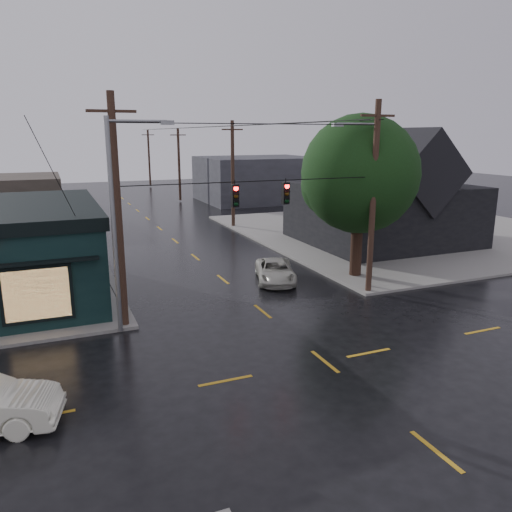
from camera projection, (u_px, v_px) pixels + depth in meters
name	position (u px, v px, depth m)	size (l,w,h in m)	color
ground_plane	(325.00, 361.00, 19.02)	(160.00, 160.00, 0.00)	black
sidewalk_ne	(406.00, 231.00, 44.40)	(28.00, 28.00, 0.15)	gray
ne_building	(384.00, 187.00, 38.80)	(12.60, 11.60, 8.75)	black
corner_tree	(360.00, 174.00, 28.84)	(6.87, 6.87, 9.48)	black
utility_pole_nw	(126.00, 327.00, 22.43)	(2.00, 0.32, 10.15)	black
utility_pole_ne	(368.00, 293.00, 27.27)	(2.00, 0.32, 10.15)	black
utility_pole_far_a	(233.00, 227.00, 46.56)	(2.00, 0.32, 9.65)	black
utility_pole_far_b	(180.00, 201.00, 64.50)	(2.00, 0.32, 9.15)	black
utility_pole_far_c	(151.00, 187.00, 82.44)	(2.00, 0.32, 9.15)	black
span_signal_assembly	(261.00, 194.00, 23.53)	(13.00, 0.48, 1.23)	black
streetlight_nw	(121.00, 334.00, 21.69)	(5.40, 0.30, 9.15)	gray
streetlight_ne	(368.00, 288.00, 28.09)	(5.40, 0.30, 9.15)	gray
bg_building_east	(257.00, 179.00, 64.69)	(14.00, 12.00, 5.60)	#2D2C32
suv_silver	(275.00, 271.00, 29.25)	(2.10, 4.55, 1.26)	#B1B0A3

